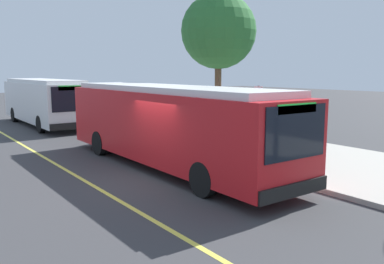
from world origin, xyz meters
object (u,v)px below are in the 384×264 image
at_px(transit_bus_second, 44,100).
at_px(waiting_bench, 252,135).
at_px(route_sign_post, 258,113).
at_px(transit_bus_main, 168,123).

bearing_deg(transit_bus_second, waiting_bench, 20.24).
distance_m(transit_bus_second, route_sign_post, 16.35).
distance_m(transit_bus_main, route_sign_post, 3.27).
height_order(transit_bus_second, waiting_bench, transit_bus_second).
height_order(transit_bus_main, waiting_bench, transit_bus_main).
distance_m(waiting_bench, route_sign_post, 3.44).
relative_size(transit_bus_second, waiting_bench, 6.45).
xyz_separation_m(transit_bus_main, route_sign_post, (1.78, 2.72, 0.34)).
relative_size(transit_bus_main, transit_bus_second, 1.13).
bearing_deg(waiting_bench, transit_bus_second, -159.76).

